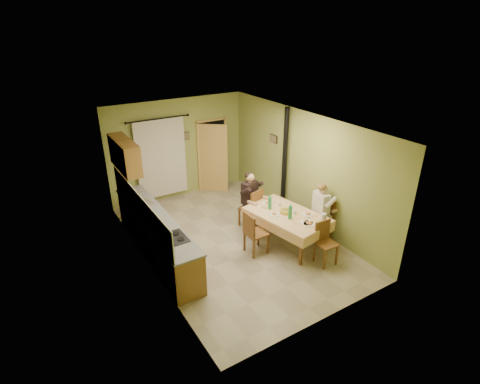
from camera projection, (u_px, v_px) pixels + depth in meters
floor at (233, 240)px, 8.79m from camera, size 4.00×6.00×0.01m
room_shell at (233, 168)px, 8.02m from camera, size 4.04×6.04×2.82m
kitchen_run at (156, 235)px, 8.08m from camera, size 0.64×3.64×1.56m
upper_cabinets at (124, 155)px, 8.41m from camera, size 0.35×1.40×0.70m
curtain at (161, 158)px, 10.23m from camera, size 1.70×0.07×2.22m
doorway at (213, 156)px, 11.02m from camera, size 0.96×0.56×2.15m
dining_table at (286, 228)px, 8.54m from camera, size 1.42×2.01×0.76m
tableware at (292, 213)px, 8.28m from camera, size 0.89×1.56×0.33m
chair_far at (251, 215)px, 9.30m from camera, size 0.56×0.56×1.01m
chair_near at (325, 251)px, 7.87m from camera, size 0.41×0.41×0.94m
chair_right at (320, 227)px, 8.77m from camera, size 0.49×0.49×1.01m
chair_left at (256, 241)px, 8.22m from camera, size 0.44×0.44×0.99m
man_far at (251, 194)px, 9.06m from camera, size 0.64×0.57×1.39m
man_right at (322, 205)px, 8.52m from camera, size 0.50×0.61×1.39m
stove_flue at (284, 175)px, 9.73m from camera, size 0.24×0.24×2.80m
picture_back at (186, 136)px, 10.46m from camera, size 0.19×0.03×0.23m
picture_right at (273, 139)px, 9.88m from camera, size 0.03×0.31×0.21m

